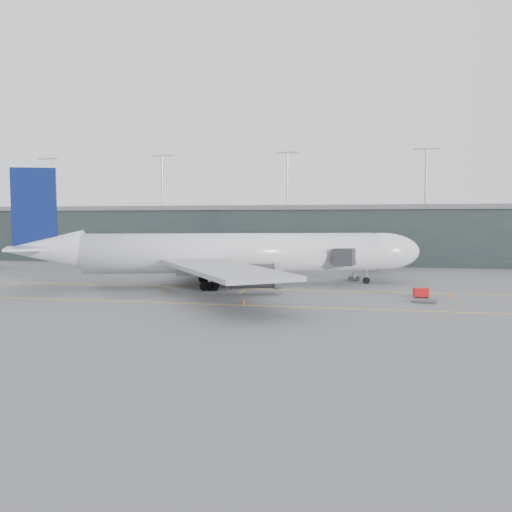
# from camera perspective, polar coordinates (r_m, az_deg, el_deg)

# --- Properties ---
(ground) EXTENTS (320.00, 320.00, 0.00)m
(ground) POSITION_cam_1_polar(r_m,az_deg,el_deg) (87.47, -3.73, -3.32)
(ground) COLOR #5B5B60
(ground) RESTS_ON ground
(taxiline_a) EXTENTS (160.00, 0.25, 0.02)m
(taxiline_a) POSITION_cam_1_polar(r_m,az_deg,el_deg) (83.64, -4.42, -3.65)
(taxiline_a) COLOR yellow
(taxiline_a) RESTS_ON ground
(taxiline_b) EXTENTS (160.00, 0.25, 0.02)m
(taxiline_b) POSITION_cam_1_polar(r_m,az_deg,el_deg) (68.51, -7.98, -5.38)
(taxiline_b) COLOR yellow
(taxiline_b) RESTS_ON ground
(taxiline_lead_main) EXTENTS (0.25, 60.00, 0.02)m
(taxiline_lead_main) POSITION_cam_1_polar(r_m,az_deg,el_deg) (105.89, 1.64, -2.03)
(taxiline_lead_main) COLOR yellow
(taxiline_lead_main) RESTS_ON ground
(terminal) EXTENTS (240.00, 36.00, 29.00)m
(terminal) POSITION_cam_1_polar(r_m,az_deg,el_deg) (143.66, 2.12, 2.60)
(terminal) COLOR #1D2727
(terminal) RESTS_ON ground
(main_aircraft) EXTENTS (68.68, 63.27, 19.76)m
(main_aircraft) POSITION_cam_1_polar(r_m,az_deg,el_deg) (85.47, -2.93, 0.25)
(main_aircraft) COLOR silver
(main_aircraft) RESTS_ON ground
(jet_bridge) EXTENTS (11.31, 43.50, 6.66)m
(jet_bridge) POSITION_cam_1_polar(r_m,az_deg,el_deg) (108.78, 11.95, 0.67)
(jet_bridge) COLOR #2C2D32
(jet_bridge) RESTS_ON ground
(gse_cart) EXTENTS (2.15, 1.48, 1.39)m
(gse_cart) POSITION_cam_1_polar(r_m,az_deg,el_deg) (76.78, 18.33, -3.96)
(gse_cart) COLOR red
(gse_cart) RESTS_ON ground
(baggage_dolly) EXTENTS (3.66, 3.22, 0.31)m
(baggage_dolly) POSITION_cam_1_polar(r_m,az_deg,el_deg) (72.51, 18.68, -4.90)
(baggage_dolly) COLOR #3B3B40
(baggage_dolly) RESTS_ON ground
(uld_a) EXTENTS (2.54, 2.25, 1.95)m
(uld_a) POSITION_cam_1_polar(r_m,az_deg,el_deg) (98.41, -5.87, -1.92)
(uld_a) COLOR #39383E
(uld_a) RESTS_ON ground
(uld_b) EXTENTS (2.50, 2.27, 1.86)m
(uld_b) POSITION_cam_1_polar(r_m,az_deg,el_deg) (98.95, -2.90, -1.90)
(uld_b) COLOR #39383E
(uld_b) RESTS_ON ground
(uld_c) EXTENTS (2.14, 1.75, 1.89)m
(uld_c) POSITION_cam_1_polar(r_m,az_deg,el_deg) (96.81, -2.63, -2.02)
(uld_c) COLOR #39383E
(uld_c) RESTS_ON ground
(cone_nose) EXTENTS (0.46, 0.46, 0.73)m
(cone_nose) POSITION_cam_1_polar(r_m,az_deg,el_deg) (78.93, 21.25, -4.11)
(cone_nose) COLOR #E75A0C
(cone_nose) RESTS_ON ground
(cone_wing_stbd) EXTENTS (0.46, 0.46, 0.74)m
(cone_wing_stbd) POSITION_cam_1_polar(r_m,az_deg,el_deg) (67.36, -1.44, -5.20)
(cone_wing_stbd) COLOR #D0460B
(cone_wing_stbd) RESTS_ON ground
(cone_wing_port) EXTENTS (0.47, 0.47, 0.74)m
(cone_wing_port) POSITION_cam_1_polar(r_m,az_deg,el_deg) (95.89, 2.80, -2.45)
(cone_wing_port) COLOR #D8500C
(cone_wing_port) RESTS_ON ground
(cone_tail) EXTENTS (0.40, 0.40, 0.64)m
(cone_tail) POSITION_cam_1_polar(r_m,az_deg,el_deg) (79.84, -10.38, -3.85)
(cone_tail) COLOR #CF5B0B
(cone_tail) RESTS_ON ground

